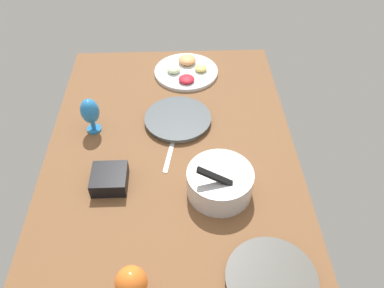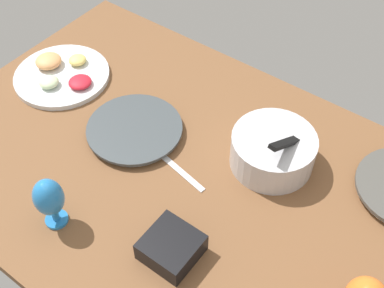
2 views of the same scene
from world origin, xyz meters
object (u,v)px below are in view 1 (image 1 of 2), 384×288
(fruit_platter, at_px, (186,71))
(square_bowl_black, at_px, (109,178))
(dinner_plate_left, at_px, (178,119))
(hurricane_glass_orange, at_px, (131,284))
(dinner_plate_right, at_px, (271,280))
(hurricane_glass_blue, at_px, (90,112))
(mixing_bowl, at_px, (220,182))

(fruit_platter, height_order, square_bowl_black, square_bowl_black)
(dinner_plate_left, xyz_separation_m, hurricane_glass_orange, (0.80, -0.14, 0.08))
(dinner_plate_left, distance_m, dinner_plate_right, 0.81)
(dinner_plate_right, height_order, hurricane_glass_blue, hurricane_glass_blue)
(dinner_plate_left, height_order, hurricane_glass_blue, hurricane_glass_blue)
(mixing_bowl, bearing_deg, hurricane_glass_orange, -36.13)
(mixing_bowl, bearing_deg, square_bowl_black, -96.81)
(dinner_plate_right, relative_size, hurricane_glass_orange, 1.82)
(hurricane_glass_blue, height_order, hurricane_glass_orange, hurricane_glass_blue)
(dinner_plate_left, relative_size, mixing_bowl, 1.22)
(dinner_plate_left, distance_m, fruit_platter, 0.38)
(hurricane_glass_blue, xyz_separation_m, hurricane_glass_orange, (0.76, 0.23, -0.00))
(dinner_plate_right, bearing_deg, dinner_plate_left, -159.76)
(hurricane_glass_blue, bearing_deg, square_bowl_black, 18.88)
(fruit_platter, distance_m, hurricane_glass_blue, 0.60)
(dinner_plate_left, height_order, square_bowl_black, square_bowl_black)
(dinner_plate_left, bearing_deg, hurricane_glass_orange, -9.92)
(mixing_bowl, xyz_separation_m, hurricane_glass_blue, (-0.36, -0.52, 0.04))
(mixing_bowl, bearing_deg, dinner_plate_left, -159.35)
(fruit_platter, bearing_deg, dinner_plate_right, 11.61)
(hurricane_glass_blue, height_order, square_bowl_black, hurricane_glass_blue)
(fruit_platter, relative_size, hurricane_glass_orange, 2.06)
(fruit_platter, xyz_separation_m, square_bowl_black, (0.73, -0.31, 0.02))
(hurricane_glass_orange, height_order, square_bowl_black, hurricane_glass_orange)
(hurricane_glass_orange, bearing_deg, hurricane_glass_blue, -163.19)
(fruit_platter, xyz_separation_m, hurricane_glass_blue, (0.42, -0.42, 0.09))
(dinner_plate_right, relative_size, mixing_bowl, 1.18)
(fruit_platter, bearing_deg, dinner_plate_left, -7.24)
(square_bowl_black, bearing_deg, mixing_bowl, 83.19)
(dinner_plate_right, relative_size, hurricane_glass_blue, 1.73)
(dinner_plate_right, bearing_deg, mixing_bowl, -160.21)
(hurricane_glass_orange, bearing_deg, fruit_platter, 170.93)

